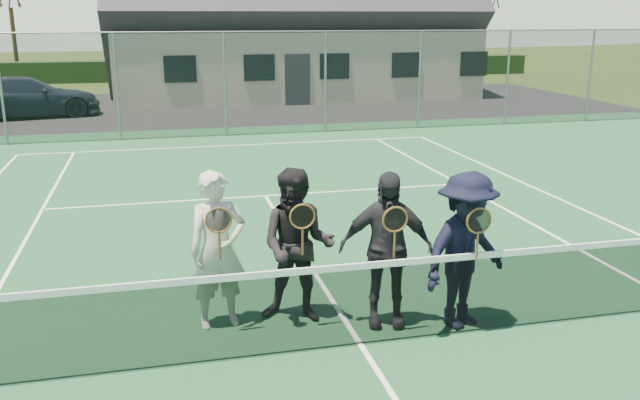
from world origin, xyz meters
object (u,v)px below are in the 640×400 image
at_px(player_c, 386,249).
at_px(car_c, 27,97).
at_px(tennis_net, 361,301).
at_px(clubhouse, 289,2).
at_px(player_b, 298,246).
at_px(player_a, 218,250).
at_px(player_d, 465,251).

bearing_deg(player_c, car_c, 109.99).
bearing_deg(tennis_net, car_c, 108.40).
bearing_deg(clubhouse, car_c, -154.23).
relative_size(car_c, clubhouse, 0.31).
bearing_deg(tennis_net, clubhouse, 80.54).
xyz_separation_m(car_c, player_b, (5.81, -18.21, 0.22)).
xyz_separation_m(tennis_net, player_c, (0.42, 0.46, 0.38)).
relative_size(clubhouse, player_a, 8.67).
height_order(tennis_net, player_c, player_c).
bearing_deg(car_c, clubhouse, -76.04).
distance_m(player_b, player_c, 1.00).
distance_m(player_c, player_d, 0.88).
bearing_deg(player_b, tennis_net, -57.13).
height_order(clubhouse, player_c, clubhouse).
relative_size(tennis_net, player_b, 6.49).
bearing_deg(player_c, clubhouse, 81.36).
bearing_deg(player_b, player_c, -19.92).
bearing_deg(player_a, clubhouse, 76.82).
height_order(clubhouse, player_d, clubhouse).
bearing_deg(player_d, player_a, 165.98).
height_order(tennis_net, clubhouse, clubhouse).
relative_size(clubhouse, player_c, 8.67).
bearing_deg(car_c, tennis_net, -173.40).
bearing_deg(car_c, player_c, -171.82).
height_order(car_c, player_b, player_b).
relative_size(player_a, player_b, 1.00).
distance_m(car_c, player_a, 18.79).
height_order(clubhouse, player_a, clubhouse).
relative_size(clubhouse, player_d, 8.67).
xyz_separation_m(tennis_net, player_a, (-1.41, 0.88, 0.38)).
bearing_deg(player_d, player_c, 163.52).
height_order(player_a, player_d, same).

